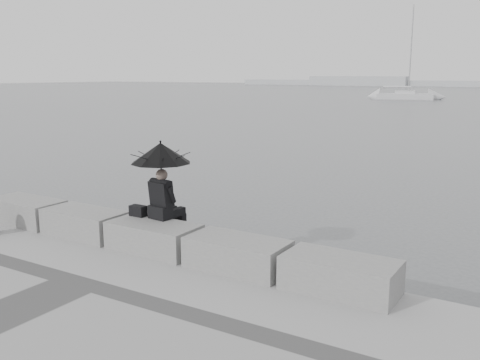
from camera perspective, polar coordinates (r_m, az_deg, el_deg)
The scene contains 9 objects.
ground at distance 9.97m, azimuth -7.33°, elevation -9.53°, with size 360.00×360.00×0.00m, color #4C4F52.
stone_block_far_left at distance 11.84m, azimuth -21.79°, elevation -3.11°, with size 1.60×0.80×0.50m, color slate.
stone_block_left at distance 10.55m, azimuth -16.22°, elevation -4.44°, with size 1.60×0.80×0.50m, color slate.
stone_block_centre at distance 9.40m, azimuth -9.17°, elevation -6.04°, with size 1.60×0.80×0.50m, color slate.
stone_block_right at distance 8.44m, azimuth -0.28°, elevation -7.92°, with size 1.60×0.80×0.50m, color slate.
stone_block_far_right at distance 7.73m, azimuth 10.65°, elevation -9.96°, with size 1.60×0.80×0.50m, color slate.
seated_person at distance 9.43m, azimuth -8.47°, elevation 1.72°, with size 1.06×1.06×1.39m.
bag at distance 9.82m, azimuth -10.82°, elevation -3.24°, with size 0.30×0.17×0.19m, color black.
sailboat_left at distance 79.50m, azimuth 17.17°, elevation 8.60°, with size 7.95×4.09×12.90m.
Camera 1 is at (5.90, -7.22, 3.52)m, focal length 40.00 mm.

